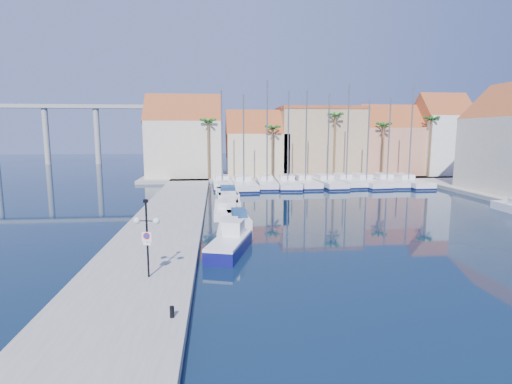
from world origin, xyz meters
TOP-DOWN VIEW (x-y plane):
  - ground at (0.00, 0.00)m, footprint 260.00×260.00m
  - quay_west at (-9.00, 13.50)m, footprint 6.00×77.00m
  - shore_north at (10.00, 48.00)m, footprint 54.00×16.00m
  - lamp_post at (-8.26, -0.83)m, footprint 1.33×0.55m
  - bollard at (-6.60, -5.46)m, footprint 0.18×0.18m
  - fishing_boat at (-3.98, 4.50)m, footprint 3.32×5.76m
  - motorboat_west_0 at (-3.85, 8.81)m, footprint 2.02×5.45m
  - motorboat_west_1 at (-3.01, 12.47)m, footprint 1.97×5.16m
  - motorboat_west_2 at (-3.86, 17.01)m, footprint 2.46×7.37m
  - motorboat_west_3 at (-3.56, 21.90)m, footprint 2.30×7.12m
  - motorboat_west_4 at (-3.54, 27.12)m, footprint 2.62×7.39m
  - motorboat_west_5 at (-3.98, 32.11)m, footprint 2.11×6.33m
  - motorboat_west_6 at (-3.93, 38.00)m, footprint 2.16×5.25m
  - sailboat_0 at (-4.03, 36.21)m, footprint 2.98×10.11m
  - sailboat_1 at (-1.07, 35.21)m, footprint 3.40×11.91m
  - sailboat_2 at (2.30, 35.69)m, footprint 3.05×9.89m
  - sailboat_3 at (5.29, 35.75)m, footprint 3.75×11.42m
  - sailboat_4 at (7.82, 35.89)m, footprint 3.04×10.25m
  - sailboat_5 at (10.98, 35.85)m, footprint 3.68×11.18m
  - sailboat_6 at (14.00, 36.43)m, footprint 3.49×10.28m
  - sailboat_7 at (16.81, 35.84)m, footprint 3.76×11.37m
  - sailboat_8 at (20.15, 36.20)m, footprint 3.45×11.19m
  - sailboat_9 at (22.95, 35.30)m, footprint 3.07×11.28m
  - building_0 at (-10.00, 47.00)m, footprint 12.30×9.00m
  - building_1 at (2.00, 47.00)m, footprint 10.30×8.00m
  - building_2 at (13.00, 48.00)m, footprint 14.20×10.20m
  - building_3 at (25.00, 47.00)m, footprint 10.30×8.00m
  - building_4 at (34.00, 46.00)m, footprint 8.30×8.00m
  - palm_0 at (-6.00, 42.00)m, footprint 2.60×2.60m
  - palm_1 at (4.00, 42.00)m, footprint 2.60×2.60m
  - palm_2 at (14.00, 42.00)m, footprint 2.60×2.60m
  - palm_3 at (22.00, 42.00)m, footprint 2.60×2.60m
  - palm_4 at (30.00, 42.00)m, footprint 2.60×2.60m
  - viaduct at (-39.07, 82.00)m, footprint 48.00×2.20m

SIDE VIEW (x-z plane):
  - ground at x=0.00m, z-range 0.00..0.00m
  - quay_west at x=-9.00m, z-range 0.00..0.50m
  - shore_north at x=10.00m, z-range 0.00..0.50m
  - motorboat_west_4 at x=-3.54m, z-range -0.19..1.21m
  - motorboat_west_0 at x=-3.85m, z-range -0.19..1.21m
  - motorboat_west_1 at x=-3.01m, z-range -0.19..1.21m
  - motorboat_west_2 at x=-3.86m, z-range -0.19..1.21m
  - motorboat_west_3 at x=-3.56m, z-range -0.19..1.21m
  - motorboat_west_5 at x=-3.98m, z-range -0.19..1.21m
  - motorboat_west_6 at x=-3.93m, z-range -0.19..1.21m
  - sailboat_1 at x=-1.07m, z-range -5.84..6.97m
  - sailboat_7 at x=16.81m, z-range -5.56..6.69m
  - sailboat_8 at x=20.15m, z-range -5.78..6.93m
  - sailboat_5 at x=10.98m, z-range -5.96..7.12m
  - sailboat_3 at x=5.29m, z-range -6.12..7.28m
  - sailboat_9 at x=22.95m, z-range -6.54..7.72m
  - sailboat_4 at x=7.82m, z-range -6.15..7.34m
  - sailboat_0 at x=-4.03m, z-range -6.11..7.31m
  - sailboat_6 at x=14.00m, z-range -6.68..7.90m
  - sailboat_2 at x=2.30m, z-range -6.78..8.02m
  - fishing_boat at x=-3.98m, z-range -0.32..1.59m
  - bollard at x=-6.60m, z-range 0.50..0.95m
  - lamp_post at x=-8.26m, z-range 1.12..5.10m
  - building_1 at x=2.00m, z-range -0.20..10.80m
  - building_3 at x=25.00m, z-range -0.14..11.86m
  - building_2 at x=13.00m, z-range 0.51..12.01m
  - building_0 at x=-10.00m, z-range -0.23..13.27m
  - building_4 at x=34.00m, z-range -0.03..13.97m
  - palm_1 at x=4.00m, z-range 3.56..12.71m
  - palm_3 at x=22.00m, z-range 3.78..13.43m
  - palm_0 at x=-6.00m, z-range 4.00..14.15m
  - palm_4 at x=30.00m, z-range 4.22..14.87m
  - palm_2 at x=14.00m, z-range 4.44..15.59m
  - viaduct at x=-39.07m, z-range 3.02..17.47m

